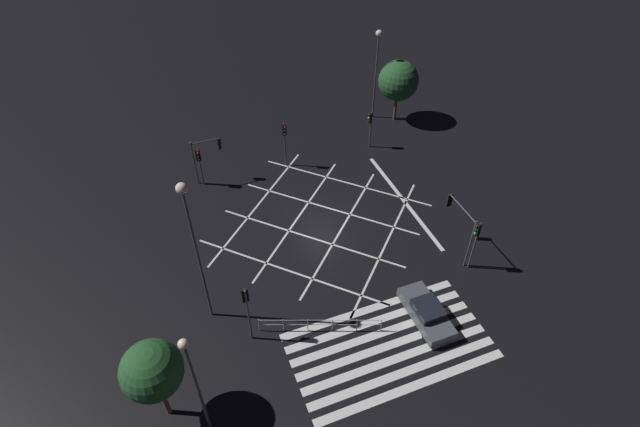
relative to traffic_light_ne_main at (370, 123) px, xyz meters
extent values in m
plane|color=black|center=(-7.28, -7.31, -2.42)|extent=(200.00, 200.00, 0.00)
cube|color=silver|center=(-7.28, -15.53, -2.42)|extent=(11.29, 0.50, 0.01)
cube|color=silver|center=(-7.28, -16.43, -2.42)|extent=(11.29, 0.50, 0.01)
cube|color=silver|center=(-7.28, -17.33, -2.42)|extent=(11.29, 0.50, 0.01)
cube|color=silver|center=(-7.28, -18.23, -2.42)|extent=(11.29, 0.50, 0.01)
cube|color=silver|center=(-7.28, -19.13, -2.42)|extent=(11.29, 0.50, 0.01)
cube|color=silver|center=(-7.28, -20.03, -2.42)|extent=(11.29, 0.50, 0.01)
cube|color=silver|center=(-7.28, -20.93, -2.42)|extent=(11.29, 0.50, 0.01)
cube|color=silver|center=(-3.74, -10.86, -2.42)|extent=(9.86, 9.86, 0.01)
cube|color=silver|center=(-10.83, -10.86, -2.42)|extent=(9.86, 9.86, 0.01)
cube|color=silver|center=(-6.10, -8.49, -2.42)|extent=(9.86, 9.86, 0.01)
cube|color=silver|center=(-8.47, -8.49, -2.42)|extent=(9.86, 9.86, 0.01)
cube|color=silver|center=(-8.47, -6.13, -2.42)|extent=(9.86, 9.86, 0.01)
cube|color=silver|center=(-6.10, -6.13, -2.42)|extent=(9.86, 9.86, 0.01)
cube|color=silver|center=(-10.83, -3.76, -2.42)|extent=(9.86, 9.86, 0.01)
cube|color=silver|center=(-3.74, -3.76, -2.42)|extent=(9.86, 9.86, 0.01)
cube|color=silver|center=(-0.51, -7.31, -2.42)|extent=(0.30, 11.29, 0.01)
cylinder|color=#424244|center=(0.10, 0.00, -0.73)|extent=(0.11, 0.11, 3.38)
cube|color=black|center=(-0.04, 0.00, 0.46)|extent=(0.16, 0.28, 0.90)
sphere|color=black|center=(-0.15, 0.00, 0.76)|extent=(0.18, 0.18, 0.18)
sphere|color=orange|center=(-0.15, 0.00, 0.46)|extent=(0.18, 0.18, 0.18)
sphere|color=black|center=(-0.15, 0.00, 0.16)|extent=(0.18, 0.18, 0.18)
cube|color=black|center=(0.05, 0.00, 0.46)|extent=(0.02, 0.36, 0.98)
cylinder|color=#424244|center=(-14.55, 0.34, -0.51)|extent=(0.11, 0.11, 3.82)
cylinder|color=#424244|center=(-13.51, 0.34, 1.25)|extent=(2.08, 0.09, 0.09)
cube|color=black|center=(-12.47, 0.34, 0.80)|extent=(0.16, 0.28, 0.90)
sphere|color=black|center=(-12.36, 0.34, 1.10)|extent=(0.18, 0.18, 0.18)
sphere|color=black|center=(-12.36, 0.34, 0.80)|extent=(0.18, 0.18, 0.18)
sphere|color=green|center=(-12.36, 0.34, 0.50)|extent=(0.18, 0.18, 0.18)
cube|color=black|center=(-12.56, 0.34, 0.80)|extent=(0.02, 0.36, 0.98)
cylinder|color=#424244|center=(-7.39, 0.11, -0.45)|extent=(0.11, 0.11, 3.95)
cube|color=black|center=(-7.39, -0.02, 1.03)|extent=(0.28, 0.16, 0.90)
sphere|color=red|center=(-7.39, -0.14, 1.33)|extent=(0.18, 0.18, 0.18)
sphere|color=black|center=(-7.39, -0.14, 1.03)|extent=(0.18, 0.18, 0.18)
sphere|color=black|center=(-7.39, -0.14, 0.73)|extent=(0.18, 0.18, 0.18)
cube|color=black|center=(-7.39, 0.07, 1.03)|extent=(0.36, 0.02, 0.98)
cylinder|color=#424244|center=(-14.43, -14.92, -0.28)|extent=(0.11, 0.11, 4.29)
cube|color=black|center=(-14.43, -14.79, 1.37)|extent=(0.28, 0.16, 0.90)
sphere|color=red|center=(-14.43, -14.68, 1.67)|extent=(0.18, 0.18, 0.18)
sphere|color=black|center=(-14.43, -14.68, 1.37)|extent=(0.18, 0.18, 0.18)
sphere|color=black|center=(-14.43, -14.68, 1.07)|extent=(0.18, 0.18, 0.18)
cube|color=black|center=(-14.43, -14.88, 1.37)|extent=(0.36, 0.02, 0.98)
cylinder|color=#424244|center=(-14.20, 0.05, -0.75)|extent=(0.11, 0.11, 3.34)
cube|color=black|center=(-14.20, -0.09, 0.41)|extent=(0.28, 0.16, 0.90)
sphere|color=red|center=(-14.20, -0.20, 0.71)|extent=(0.18, 0.18, 0.18)
sphere|color=black|center=(-14.20, -0.20, 0.41)|extent=(0.18, 0.18, 0.18)
sphere|color=black|center=(-14.20, -0.20, 0.11)|extent=(0.18, 0.18, 0.18)
cube|color=black|center=(-14.20, 0.00, 0.41)|extent=(0.36, 0.02, 0.98)
cylinder|color=#424244|center=(0.06, -14.57, -0.43)|extent=(0.11, 0.11, 3.99)
cylinder|color=#424244|center=(0.06, -13.14, 1.42)|extent=(0.09, 2.87, 0.09)
cube|color=black|center=(0.06, -11.70, 0.97)|extent=(0.28, 0.16, 0.90)
sphere|color=black|center=(0.06, -11.59, 1.27)|extent=(0.18, 0.18, 0.18)
sphere|color=orange|center=(0.06, -11.59, 0.97)|extent=(0.18, 0.18, 0.18)
sphere|color=black|center=(0.06, -11.59, 0.67)|extent=(0.18, 0.18, 0.18)
cube|color=black|center=(0.06, -11.79, 0.97)|extent=(0.36, 0.02, 0.98)
cylinder|color=#424244|center=(0.23, -14.80, -0.43)|extent=(0.11, 0.11, 3.99)
cube|color=black|center=(0.10, -14.80, 1.07)|extent=(0.16, 0.28, 0.90)
sphere|color=black|center=(-0.02, -14.80, 1.37)|extent=(0.18, 0.18, 0.18)
sphere|color=black|center=(-0.02, -14.80, 1.07)|extent=(0.18, 0.18, 0.18)
sphere|color=green|center=(-0.02, -14.80, 0.77)|extent=(0.18, 0.18, 0.18)
cube|color=black|center=(0.19, -14.80, 1.07)|extent=(0.02, 0.36, 0.98)
cylinder|color=#424244|center=(2.44, 4.27, 1.46)|extent=(0.14, 0.14, 7.76)
sphere|color=#F4EAC6|center=(2.44, 4.27, 5.51)|extent=(0.55, 0.55, 0.55)
cylinder|color=#424244|center=(-16.24, -12.45, 2.39)|extent=(0.14, 0.14, 9.63)
sphere|color=#F4EAC6|center=(-16.24, -12.45, 7.39)|extent=(0.58, 0.58, 0.58)
cylinder|color=#424244|center=(-17.77, -19.15, 1.18)|extent=(0.14, 0.14, 7.21)
sphere|color=#F4EAC6|center=(-17.77, -19.15, 4.92)|extent=(0.46, 0.46, 0.46)
cylinder|color=brown|center=(4.15, 3.19, -1.14)|extent=(0.26, 0.26, 2.56)
sphere|color=#235128|center=(4.15, 3.19, 1.47)|extent=(3.54, 3.54, 3.54)
cylinder|color=brown|center=(-19.55, -17.65, -0.96)|extent=(0.25, 0.25, 2.92)
sphere|color=#235128|center=(-19.55, -17.65, 1.59)|extent=(2.92, 2.92, 2.92)
cube|color=#474C51|center=(-4.46, -17.32, -1.92)|extent=(1.71, 4.11, 0.63)
cube|color=black|center=(-4.46, -17.42, -1.37)|extent=(1.51, 1.72, 0.46)
sphere|color=white|center=(-4.99, -15.31, -1.97)|extent=(0.16, 0.16, 0.16)
sphere|color=white|center=(-3.93, -15.31, -1.97)|extent=(0.16, 0.16, 0.16)
cylinder|color=black|center=(-5.20, -16.04, -2.11)|extent=(0.20, 0.63, 0.63)
cylinder|color=black|center=(-3.73, -16.04, -2.11)|extent=(0.20, 0.63, 0.63)
cylinder|color=black|center=(-5.20, -18.59, -2.11)|extent=(0.20, 0.63, 0.63)
cylinder|color=black|center=(-3.73, -18.59, -2.11)|extent=(0.20, 0.63, 0.63)
cylinder|color=#B7B7BC|center=(-13.90, -14.59, -1.90)|extent=(0.05, 0.05, 1.05)
cylinder|color=#B7B7BC|center=(-12.58, -15.10, -1.90)|extent=(0.05, 0.05, 1.05)
cylinder|color=#B7B7BC|center=(-11.27, -15.61, -1.90)|extent=(0.05, 0.05, 1.05)
cylinder|color=#B7B7BC|center=(-9.95, -16.12, -1.90)|extent=(0.05, 0.05, 1.05)
cylinder|color=#B7B7BC|center=(-8.64, -16.63, -1.90)|extent=(0.05, 0.05, 1.05)
cylinder|color=#B7B7BC|center=(-7.32, -17.15, -1.90)|extent=(0.05, 0.05, 1.05)
cylinder|color=#B7B7BC|center=(-10.61, -15.87, -1.41)|extent=(6.59, 2.59, 0.04)
cylinder|color=#B7B7BC|center=(-10.61, -15.87, -1.84)|extent=(6.59, 2.59, 0.04)
camera|label=1|loc=(-16.71, -31.58, 22.24)|focal=28.00mm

